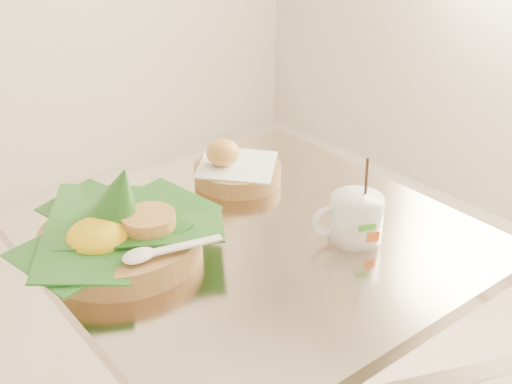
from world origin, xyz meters
TOP-DOWN VIEW (x-y plane):
  - cafe_table at (0.15, -0.05)m, footprint 0.71×0.71m
  - rice_basket at (-0.07, 0.04)m, footprint 0.34×0.34m
  - bread_basket at (0.25, 0.14)m, footprint 0.21×0.21m
  - coffee_mug at (0.27, -0.17)m, footprint 0.12×0.10m

SIDE VIEW (x-z plane):
  - cafe_table at x=0.15m, z-range 0.15..0.90m
  - bread_basket at x=0.25m, z-range 0.73..0.82m
  - coffee_mug at x=0.27m, z-range 0.71..0.87m
  - rice_basket at x=-0.07m, z-range 0.71..0.88m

